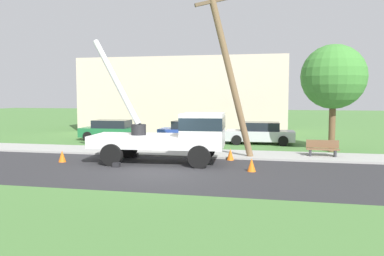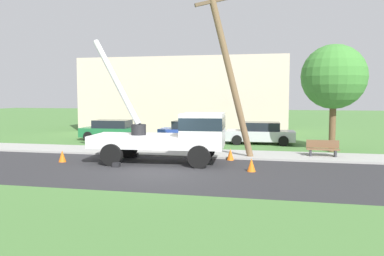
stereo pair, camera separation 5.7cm
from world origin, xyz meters
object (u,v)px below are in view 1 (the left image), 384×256
Objects in this scene: traffic_cone_ahead at (252,165)px; park_bench at (323,149)px; utility_truck at (176,133)px; traffic_cone_curbside at (230,154)px; traffic_cone_behind at (62,156)px; roadside_tree_near at (333,77)px; parked_sedan_silver at (260,133)px; parked_sedan_green at (112,130)px; leaning_utility_pole at (229,68)px; parked_sedan_blue at (191,131)px.

traffic_cone_ahead is 5.49m from park_bench.
traffic_cone_curbside is (2.42, 1.30, -1.13)m from utility_truck.
roadside_tree_near is (13.00, 6.37, 3.90)m from traffic_cone_behind.
park_bench is (3.38, -5.24, -0.25)m from parked_sedan_silver.
utility_truck is at bearing -151.79° from traffic_cone_curbside.
parked_sedan_green is 15.19m from roadside_tree_near.
roadside_tree_near is at bearing 35.35° from utility_truck.
parked_sedan_silver is (1.26, 6.62, -3.79)m from leaning_utility_pole.
parked_sedan_green is at bearing 168.78° from roadside_tree_near.
park_bench is 0.27× the size of roadside_tree_near.
traffic_cone_behind is at bearing -162.22° from park_bench.
traffic_cone_ahead is (3.63, -1.41, -1.13)m from utility_truck.
leaning_utility_pole reaches higher than parked_sedan_blue.
park_bench is (13.76, -5.32, -0.25)m from parked_sedan_green.
utility_truck reaches higher than parked_sedan_green.
park_bench is (4.64, 1.38, -4.04)m from leaning_utility_pole.
parked_sedan_green reaches higher than traffic_cone_behind.
park_bench is (3.28, 4.39, 0.18)m from traffic_cone_ahead.
leaning_utility_pole is at bearing -144.60° from roadside_tree_near.
traffic_cone_curbside is 4.80m from park_bench.
roadside_tree_near reaches higher than utility_truck.
parked_sedan_silver is at bearing 66.74° from utility_truck.
parked_sedan_green reaches higher than park_bench.
leaning_utility_pole is 15.66× the size of traffic_cone_behind.
parked_sedan_blue is (-3.41, 7.00, -3.79)m from leaning_utility_pole.
traffic_cone_curbside is 0.13× the size of parked_sedan_silver.
traffic_cone_curbside is at bearing -64.83° from leaning_utility_pole.
roadside_tree_near is at bearing 59.53° from traffic_cone_ahead.
roadside_tree_near is (7.65, 5.43, 2.77)m from utility_truck.
traffic_cone_behind is 0.35× the size of park_bench.
leaning_utility_pole reaches higher than traffic_cone_behind.
leaning_utility_pole is 1.99× the size of parked_sedan_blue.
traffic_cone_ahead is 1.00× the size of traffic_cone_curbside.
traffic_cone_ahead and traffic_cone_behind have the same top height.
leaning_utility_pole is at bearing -64.04° from parked_sedan_blue.
traffic_cone_curbside is (7.77, 2.24, 0.00)m from traffic_cone_behind.
leaning_utility_pole is 6.30m from park_bench.
utility_truck is 1.57× the size of parked_sedan_blue.
traffic_cone_behind is 9.38m from parked_sedan_green.
roadside_tree_near is at bearing -11.22° from parked_sedan_green.
utility_truck is at bearing -82.52° from parked_sedan_blue.
traffic_cone_behind is 12.87m from park_bench.
leaning_utility_pole is 4.24m from traffic_cone_curbside.
park_bench is at bearing -106.86° from roadside_tree_near.
leaning_utility_pole is 9.08m from traffic_cone_behind.
leaning_utility_pole is 1.97× the size of parked_sedan_silver.
utility_truck is 8.98m from parked_sedan_silver.
parked_sedan_green is at bearing 143.72° from leaning_utility_pole.
parked_sedan_blue is 0.74× the size of roadside_tree_near.
traffic_cone_behind is 0.13× the size of parked_sedan_blue.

